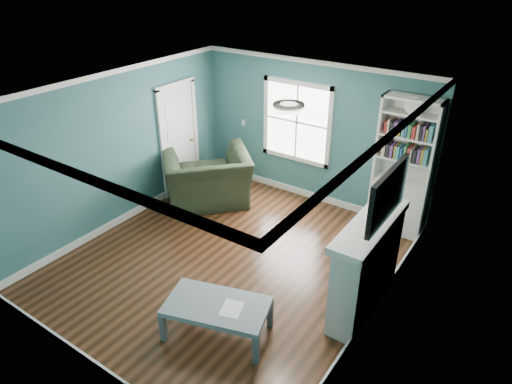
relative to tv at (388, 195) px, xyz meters
The scene contains 13 objects.
floor 2.80m from the tv, behind, with size 5.00×5.00×0.00m, color black.
room_walls 2.21m from the tv, behind, with size 5.00×5.00×5.00m.
trim 2.26m from the tv, behind, with size 4.50×5.00×2.60m.
window 3.40m from the tv, 137.57° to the left, with size 1.40×0.06×1.50m.
bookshelf 2.29m from the tv, 101.57° to the left, with size 0.90×0.35×2.31m.
fireplace 1.10m from the tv, behind, with size 0.44×1.58×1.30m.
tv is the anchor object (origin of this frame).
door 4.63m from the tv, 164.80° to the left, with size 0.12×0.98×2.17m.
ceiling_fixture 1.54m from the tv, behind, with size 0.38×0.38×0.15m.
light_switch 4.38m from the tv, 148.30° to the left, with size 0.08×0.01×0.12m, color white.
recliner 3.94m from the tv, 163.95° to the left, with size 1.52×0.99×1.33m, color #212D1C.
coffee_table 2.43m from the tv, 134.06° to the right, with size 1.38×1.01×0.45m.
paper_sheet 2.26m from the tv, 130.53° to the right, with size 0.24×0.30×0.00m, color white.
Camera 1 is at (3.54, -4.46, 4.21)m, focal length 32.00 mm.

